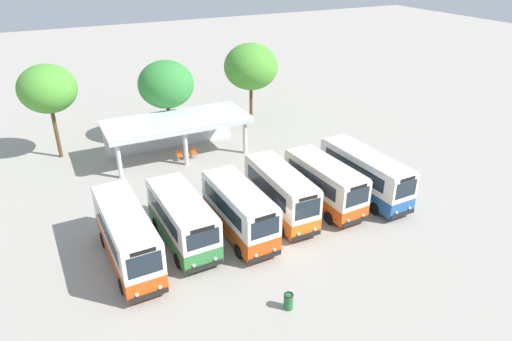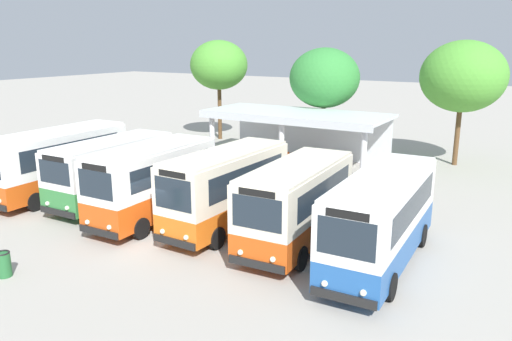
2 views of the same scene
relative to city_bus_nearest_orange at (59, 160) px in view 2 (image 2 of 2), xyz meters
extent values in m
plane|color=#A39E93|center=(8.57, -1.91, -1.91)|extent=(180.00, 180.00, 0.00)
cylinder|color=black|center=(1.10, -2.35, -1.46)|extent=(0.24, 0.91, 0.90)
cylinder|color=black|center=(-0.97, -2.41, -1.46)|extent=(0.24, 0.91, 0.90)
cylinder|color=black|center=(0.96, 2.43, -1.46)|extent=(0.24, 0.91, 0.90)
cylinder|color=black|center=(-1.10, 2.38, -1.46)|extent=(0.24, 0.91, 0.90)
cube|color=#D14C14|center=(0.00, 0.01, -0.99)|extent=(2.38, 7.77, 1.08)
cube|color=white|center=(0.00, 0.01, 0.50)|extent=(2.38, 7.77, 1.89)
cube|color=white|center=(0.00, 0.01, 1.51)|extent=(2.31, 7.54, 0.12)
cube|color=#1E2833|center=(1.07, 0.14, 0.55)|extent=(0.21, 6.17, 1.04)
cube|color=#1E2833|center=(-1.07, 0.08, 0.55)|extent=(0.21, 6.17, 1.04)
sphere|color=#EAEACC|center=(0.70, -3.85, -1.08)|extent=(0.20, 0.20, 0.20)
cylinder|color=black|center=(4.59, -1.58, -1.46)|extent=(0.25, 0.91, 0.90)
cylinder|color=black|center=(2.36, -1.65, -1.46)|extent=(0.25, 0.91, 0.90)
cylinder|color=black|center=(4.47, 2.63, -1.46)|extent=(0.25, 0.91, 0.90)
cylinder|color=black|center=(2.24, 2.57, -1.46)|extent=(0.25, 0.91, 0.90)
cube|color=#337F3D|center=(3.41, 0.49, -0.97)|extent=(2.53, 6.87, 1.12)
cube|color=silver|center=(3.41, 0.49, 0.38)|extent=(2.53, 6.87, 1.58)
cube|color=silver|center=(3.41, 0.49, 1.23)|extent=(2.45, 6.66, 0.12)
cube|color=black|center=(3.51, -2.94, -1.39)|extent=(2.22, 0.16, 0.28)
cube|color=#1E2833|center=(3.51, -2.89, 0.43)|extent=(1.91, 0.11, 1.03)
cube|color=black|center=(3.51, -2.89, 1.05)|extent=(1.40, 0.09, 0.24)
cube|color=#1E2833|center=(4.57, 0.63, 0.43)|extent=(0.20, 5.44, 0.87)
cube|color=#1E2833|center=(2.26, 0.56, 0.43)|extent=(0.20, 5.44, 0.87)
sphere|color=#EAEACC|center=(4.15, -2.91, -1.08)|extent=(0.20, 0.20, 0.20)
sphere|color=#EAEACC|center=(2.87, -2.94, -1.08)|extent=(0.20, 0.20, 0.20)
cylinder|color=black|center=(7.93, -2.34, -1.46)|extent=(0.25, 0.91, 0.90)
cylinder|color=black|center=(5.84, -2.40, -1.46)|extent=(0.25, 0.91, 0.90)
cylinder|color=black|center=(7.81, 1.77, -1.46)|extent=(0.25, 0.91, 0.90)
cylinder|color=black|center=(5.72, 1.71, -1.46)|extent=(0.25, 0.91, 0.90)
cube|color=#D14C14|center=(6.83, -0.31, -0.93)|extent=(2.38, 6.69, 1.19)
cube|color=white|center=(6.83, -0.31, 0.51)|extent=(2.38, 6.69, 1.71)
cube|color=white|center=(6.83, -0.31, 1.43)|extent=(2.31, 6.49, 0.12)
cube|color=black|center=(6.93, -3.66, -1.39)|extent=(2.08, 0.16, 0.28)
cube|color=#1E2833|center=(6.92, -3.61, 0.56)|extent=(1.80, 0.10, 1.11)
cube|color=black|center=(6.92, -3.61, 1.25)|extent=(1.32, 0.09, 0.24)
cube|color=#1E2833|center=(7.91, -0.18, 0.56)|extent=(0.19, 5.30, 0.94)
cube|color=#1E2833|center=(5.74, -0.25, 0.56)|extent=(0.19, 5.30, 0.94)
sphere|color=#EAEACC|center=(7.53, -3.63, -1.08)|extent=(0.20, 0.20, 0.20)
sphere|color=#EAEACC|center=(6.32, -3.66, -1.08)|extent=(0.20, 0.20, 0.20)
cylinder|color=black|center=(11.22, -1.58, -1.46)|extent=(0.24, 0.90, 0.90)
cylinder|color=black|center=(9.20, -1.55, -1.46)|extent=(0.24, 0.90, 0.90)
cylinder|color=black|center=(11.29, 2.66, -1.46)|extent=(0.24, 0.90, 0.90)
cylinder|color=black|center=(9.27, 2.69, -1.46)|extent=(0.24, 0.90, 0.90)
cube|color=orange|center=(10.24, 0.55, -1.01)|extent=(2.24, 6.88, 1.04)
cube|color=beige|center=(10.24, 0.55, 0.45)|extent=(2.24, 6.88, 1.86)
cube|color=beige|center=(10.24, 0.55, 1.44)|extent=(2.17, 6.67, 0.12)
cube|color=black|center=(10.18, -2.90, -1.39)|extent=(2.02, 0.14, 0.28)
cube|color=#1E2833|center=(10.18, -2.85, 0.50)|extent=(1.74, 0.08, 1.21)
cube|color=black|center=(10.18, -2.85, 1.26)|extent=(1.27, 0.07, 0.24)
cube|color=#1E2833|center=(11.30, 0.64, 0.50)|extent=(0.14, 5.47, 1.02)
cube|color=#1E2833|center=(9.19, 0.67, 0.50)|extent=(0.14, 5.47, 1.02)
sphere|color=#EAEACC|center=(10.77, -2.90, -1.08)|extent=(0.20, 0.20, 0.20)
sphere|color=#EAEACC|center=(9.60, -2.88, -1.08)|extent=(0.20, 0.20, 0.20)
cylinder|color=black|center=(14.85, -1.59, -1.46)|extent=(0.27, 0.91, 0.90)
cylinder|color=black|center=(12.69, -1.71, -1.46)|extent=(0.27, 0.91, 0.90)
cylinder|color=black|center=(14.62, 2.60, -1.46)|extent=(0.27, 0.91, 0.90)
cylinder|color=black|center=(12.46, 2.48, -1.46)|extent=(0.27, 0.91, 0.90)
cube|color=#D14C14|center=(13.66, 0.44, -1.01)|extent=(2.63, 6.88, 1.04)
cube|color=beige|center=(13.66, 0.44, 0.38)|extent=(2.63, 6.88, 1.74)
cube|color=beige|center=(13.66, 0.44, 1.32)|extent=(2.55, 6.67, 0.12)
cube|color=black|center=(13.85, -2.96, -1.39)|extent=(2.15, 0.22, 0.28)
cube|color=#1E2833|center=(13.84, -2.92, 0.43)|extent=(1.86, 0.15, 1.13)
cube|color=black|center=(13.84, -2.92, 1.14)|extent=(1.36, 0.12, 0.24)
cube|color=#1E2833|center=(14.77, 0.60, 0.43)|extent=(0.34, 5.40, 0.96)
cube|color=#1E2833|center=(12.53, 0.48, 0.43)|extent=(0.34, 5.40, 0.96)
sphere|color=#EAEACC|center=(14.47, -2.92, -1.08)|extent=(0.20, 0.20, 0.20)
sphere|color=#EAEACC|center=(13.22, -2.99, -1.08)|extent=(0.20, 0.20, 0.20)
cylinder|color=black|center=(18.20, -2.03, -1.46)|extent=(0.26, 0.91, 0.90)
cylinder|color=black|center=(16.14, -2.12, -1.46)|extent=(0.26, 0.91, 0.90)
cylinder|color=black|center=(18.00, 2.86, -1.46)|extent=(0.26, 0.91, 0.90)
cylinder|color=black|center=(15.94, 2.77, -1.46)|extent=(0.26, 0.91, 0.90)
cube|color=#23569E|center=(17.07, 0.37, -1.00)|extent=(2.48, 7.98, 1.06)
cube|color=white|center=(17.07, 0.37, 0.42)|extent=(2.48, 7.98, 1.77)
cube|color=white|center=(17.07, 0.37, 1.37)|extent=(2.41, 7.74, 0.12)
cube|color=black|center=(17.24, -3.60, -1.39)|extent=(2.06, 0.18, 0.28)
cube|color=#1E2833|center=(17.23, -3.56, 0.47)|extent=(1.77, 0.12, 1.15)
cube|color=black|center=(17.23, -3.56, 1.19)|extent=(1.30, 0.10, 0.24)
cube|color=#1E2833|center=(18.14, 0.51, 0.47)|extent=(0.30, 6.31, 0.97)
cube|color=#1E2833|center=(16.00, 0.43, 0.47)|extent=(0.30, 6.31, 0.97)
sphere|color=#EAEACC|center=(17.83, -3.57, -1.08)|extent=(0.20, 0.20, 0.20)
sphere|color=#EAEACC|center=(16.64, -3.62, -1.08)|extent=(0.20, 0.20, 0.20)
cylinder|color=silver|center=(1.77, 11.12, -0.31)|extent=(0.36, 0.36, 3.20)
cylinder|color=silver|center=(7.19, 11.12, -0.31)|extent=(0.36, 0.36, 3.20)
cylinder|color=silver|center=(12.60, 11.12, -0.31)|extent=(0.36, 0.36, 3.20)
cube|color=silver|center=(7.19, 15.31, -0.31)|extent=(11.63, 0.20, 3.20)
cube|color=silver|center=(7.19, 13.12, 1.39)|extent=(12.13, 5.10, 0.20)
cube|color=silver|center=(7.19, 10.62, 1.15)|extent=(12.13, 0.10, 0.28)
cylinder|color=slate|center=(7.11, 11.90, -1.69)|extent=(0.03, 0.03, 0.44)
cylinder|color=slate|center=(6.76, 11.89, -1.69)|extent=(0.03, 0.03, 0.44)
cylinder|color=slate|center=(7.10, 12.25, -1.69)|extent=(0.03, 0.03, 0.44)
cylinder|color=slate|center=(6.75, 12.25, -1.69)|extent=(0.03, 0.03, 0.44)
cube|color=#D85919|center=(6.93, 12.07, -1.45)|extent=(0.45, 0.45, 0.04)
cube|color=#D85919|center=(6.93, 12.27, -1.25)|extent=(0.44, 0.05, 0.40)
cylinder|color=slate|center=(7.75, 11.89, -1.69)|extent=(0.03, 0.03, 0.44)
cylinder|color=slate|center=(7.40, 11.89, -1.69)|extent=(0.03, 0.03, 0.44)
cylinder|color=slate|center=(7.74, 12.25, -1.69)|extent=(0.03, 0.03, 0.44)
cylinder|color=slate|center=(7.39, 12.24, -1.69)|extent=(0.03, 0.03, 0.44)
cube|color=#D85919|center=(7.57, 12.07, -1.45)|extent=(0.45, 0.45, 0.04)
cube|color=#D85919|center=(7.57, 12.27, -1.25)|extent=(0.44, 0.05, 0.40)
cylinder|color=slate|center=(8.39, 11.88, -1.69)|extent=(0.03, 0.03, 0.44)
cylinder|color=slate|center=(8.04, 11.88, -1.69)|extent=(0.03, 0.03, 0.44)
cylinder|color=slate|center=(8.38, 12.23, -1.69)|extent=(0.03, 0.03, 0.44)
cylinder|color=slate|center=(8.03, 12.23, -1.69)|extent=(0.03, 0.03, 0.44)
cube|color=#D85919|center=(8.21, 12.05, -1.45)|extent=(0.45, 0.45, 0.04)
cube|color=#D85919|center=(8.21, 12.25, -1.25)|extent=(0.44, 0.05, 0.40)
cylinder|color=brown|center=(7.54, 16.75, -0.13)|extent=(0.32, 0.32, 3.56)
ellipsoid|color=#338438|center=(7.54, 16.75, 3.50)|extent=(4.94, 4.94, 4.20)
cylinder|color=brown|center=(16.51, 17.94, -0.03)|extent=(0.32, 0.32, 3.76)
ellipsoid|color=#4C9933|center=(16.51, 17.94, 3.84)|extent=(5.32, 5.32, 4.52)
cylinder|color=brown|center=(-2.08, 17.48, 0.25)|extent=(0.32, 0.32, 4.33)
ellipsoid|color=#4C9933|center=(-2.08, 17.48, 4.16)|extent=(4.65, 4.65, 3.95)
cylinder|color=#266633|center=(6.34, -7.33, -1.49)|extent=(0.48, 0.48, 0.85)
torus|color=black|center=(6.34, -7.33, -1.04)|extent=(0.49, 0.49, 0.06)
camera|label=1|loc=(-3.08, -22.58, 14.81)|focal=32.27mm
camera|label=2|loc=(21.99, -16.41, 5.93)|focal=35.20mm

